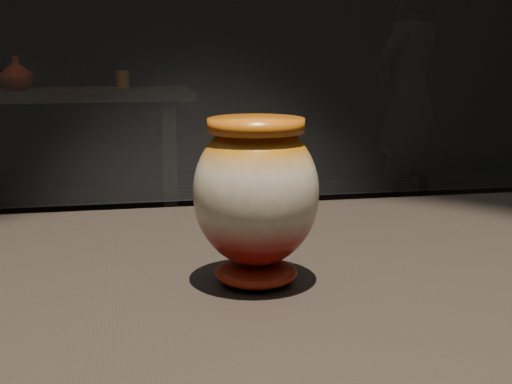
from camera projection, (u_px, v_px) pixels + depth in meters
main_vase at (256, 195)px, 0.83m from camera, size 0.16×0.16×0.20m
back_shelf at (18, 137)px, 4.11m from camera, size 2.00×0.60×0.90m
back_vase_mid at (16, 73)px, 4.06m from camera, size 0.26×0.26×0.19m
back_vase_right at (123, 80)px, 4.21m from camera, size 0.08×0.08×0.11m
visitor at (409, 98)px, 4.66m from camera, size 0.71×0.62×1.63m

